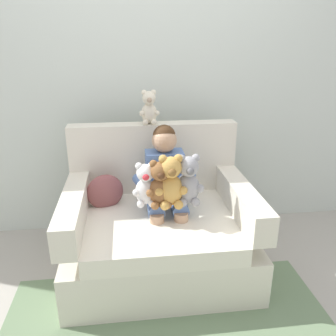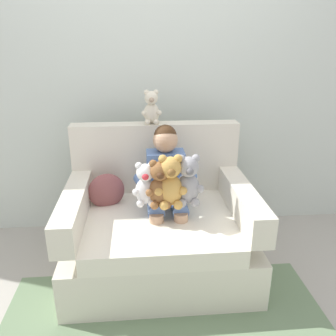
{
  "view_description": "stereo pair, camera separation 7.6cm",
  "coord_description": "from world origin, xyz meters",
  "px_view_note": "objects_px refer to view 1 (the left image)",
  "views": [
    {
      "loc": [
        -0.2,
        -2.1,
        1.58
      ],
      "look_at": [
        0.06,
        -0.05,
        0.8
      ],
      "focal_mm": 37.25,
      "sensor_mm": 36.0,
      "label": 1
    },
    {
      "loc": [
        -0.12,
        -2.11,
        1.58
      ],
      "look_at": [
        0.06,
        -0.05,
        0.8
      ],
      "focal_mm": 37.25,
      "sensor_mm": 36.0,
      "label": 2
    }
  ],
  "objects_px": {
    "armchair": "(159,229)",
    "throw_pillow": "(105,192)",
    "plush_honey": "(171,183)",
    "plush_cream_on_backrest": "(149,108)",
    "plush_grey": "(188,181)",
    "seated_child": "(166,180)",
    "plush_brown": "(160,185)",
    "plush_white": "(146,185)"
  },
  "relations": [
    {
      "from": "plush_cream_on_backrest",
      "to": "plush_brown",
      "type": "bearing_deg",
      "value": -77.89
    },
    {
      "from": "plush_honey",
      "to": "plush_cream_on_backrest",
      "type": "height_order",
      "value": "plush_cream_on_backrest"
    },
    {
      "from": "plush_grey",
      "to": "plush_brown",
      "type": "bearing_deg",
      "value": 166.36
    },
    {
      "from": "plush_white",
      "to": "plush_cream_on_backrest",
      "type": "height_order",
      "value": "plush_cream_on_backrest"
    },
    {
      "from": "plush_brown",
      "to": "plush_cream_on_backrest",
      "type": "height_order",
      "value": "plush_cream_on_backrest"
    },
    {
      "from": "plush_honey",
      "to": "armchair",
      "type": "bearing_deg",
      "value": 118.06
    },
    {
      "from": "plush_cream_on_backrest",
      "to": "throw_pillow",
      "type": "distance_m",
      "value": 0.68
    },
    {
      "from": "seated_child",
      "to": "plush_honey",
      "type": "bearing_deg",
      "value": -79.84
    },
    {
      "from": "throw_pillow",
      "to": "armchair",
      "type": "bearing_deg",
      "value": -20.95
    },
    {
      "from": "plush_honey",
      "to": "plush_white",
      "type": "xyz_separation_m",
      "value": [
        -0.16,
        0.04,
        -0.03
      ]
    },
    {
      "from": "plush_brown",
      "to": "plush_cream_on_backrest",
      "type": "bearing_deg",
      "value": 90.47
    },
    {
      "from": "plush_honey",
      "to": "plush_white",
      "type": "distance_m",
      "value": 0.16
    },
    {
      "from": "seated_child",
      "to": "plush_brown",
      "type": "bearing_deg",
      "value": -99.69
    },
    {
      "from": "armchair",
      "to": "throw_pillow",
      "type": "distance_m",
      "value": 0.46
    },
    {
      "from": "armchair",
      "to": "plush_grey",
      "type": "relative_size",
      "value": 3.72
    },
    {
      "from": "plush_white",
      "to": "plush_brown",
      "type": "relative_size",
      "value": 0.92
    },
    {
      "from": "plush_grey",
      "to": "throw_pillow",
      "type": "distance_m",
      "value": 0.63
    },
    {
      "from": "plush_honey",
      "to": "plush_grey",
      "type": "relative_size",
      "value": 1.04
    },
    {
      "from": "armchair",
      "to": "throw_pillow",
      "type": "xyz_separation_m",
      "value": [
        -0.37,
        0.14,
        0.24
      ]
    },
    {
      "from": "plush_honey",
      "to": "plush_white",
      "type": "bearing_deg",
      "value": 169.24
    },
    {
      "from": "plush_honey",
      "to": "plush_cream_on_backrest",
      "type": "relative_size",
      "value": 1.4
    },
    {
      "from": "plush_honey",
      "to": "plush_grey",
      "type": "bearing_deg",
      "value": 16.36
    },
    {
      "from": "armchair",
      "to": "plush_honey",
      "type": "xyz_separation_m",
      "value": [
        0.07,
        -0.15,
        0.41
      ]
    },
    {
      "from": "armchair",
      "to": "seated_child",
      "type": "relative_size",
      "value": 1.52
    },
    {
      "from": "plush_white",
      "to": "throw_pillow",
      "type": "relative_size",
      "value": 1.11
    },
    {
      "from": "plush_brown",
      "to": "plush_honey",
      "type": "bearing_deg",
      "value": -9.35
    },
    {
      "from": "throw_pillow",
      "to": "plush_grey",
      "type": "bearing_deg",
      "value": -25.59
    },
    {
      "from": "armchair",
      "to": "seated_child",
      "type": "bearing_deg",
      "value": 36.04
    },
    {
      "from": "throw_pillow",
      "to": "plush_brown",
      "type": "bearing_deg",
      "value": -37.32
    },
    {
      "from": "armchair",
      "to": "seated_child",
      "type": "xyz_separation_m",
      "value": [
        0.06,
        0.04,
        0.35
      ]
    },
    {
      "from": "plush_grey",
      "to": "seated_child",
      "type": "bearing_deg",
      "value": 108.77
    },
    {
      "from": "plush_brown",
      "to": "throw_pillow",
      "type": "bearing_deg",
      "value": 140.13
    },
    {
      "from": "seated_child",
      "to": "plush_white",
      "type": "bearing_deg",
      "value": -128.01
    },
    {
      "from": "armchair",
      "to": "seated_child",
      "type": "height_order",
      "value": "seated_child"
    },
    {
      "from": "armchair",
      "to": "plush_honey",
      "type": "distance_m",
      "value": 0.44
    },
    {
      "from": "seated_child",
      "to": "plush_honey",
      "type": "distance_m",
      "value": 0.2
    },
    {
      "from": "plush_cream_on_backrest",
      "to": "throw_pillow",
      "type": "height_order",
      "value": "plush_cream_on_backrest"
    },
    {
      "from": "plush_brown",
      "to": "armchair",
      "type": "bearing_deg",
      "value": 88.0
    },
    {
      "from": "seated_child",
      "to": "plush_honey",
      "type": "relative_size",
      "value": 2.37
    },
    {
      "from": "plush_white",
      "to": "plush_brown",
      "type": "distance_m",
      "value": 0.1
    },
    {
      "from": "plush_white",
      "to": "plush_grey",
      "type": "distance_m",
      "value": 0.27
    },
    {
      "from": "plush_honey",
      "to": "throw_pillow",
      "type": "distance_m",
      "value": 0.55
    }
  ]
}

